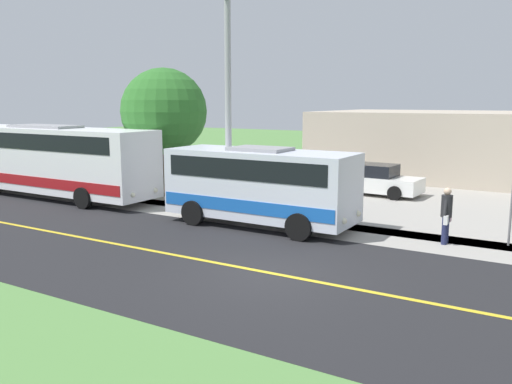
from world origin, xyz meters
The scene contains 11 objects.
ground_plane centered at (0.00, 0.00, 0.00)m, with size 120.00×120.00×0.00m, color #548442.
road_surface centered at (0.00, 0.00, 0.00)m, with size 8.00×100.00×0.01m, color black.
sidewalk centered at (-5.20, 0.00, 0.00)m, with size 2.40×100.00×0.01m, color #9E9991.
parking_lot_surface centered at (-12.40, 3.00, 0.00)m, with size 14.00×36.00×0.01m, color #9E9991.
road_centre_line centered at (0.00, 0.00, 0.01)m, with size 0.16×100.00×0.00m, color gold.
shuttle_bus_front centered at (-4.47, -2.87, 1.55)m, with size 2.58×6.92×2.81m.
transit_bus_rear centered at (-4.52, -14.34, 1.82)m, with size 2.69×11.93×3.31m.
pedestrian_with_bags centered at (-5.31, 3.32, 0.96)m, with size 0.72×0.34×1.78m.
street_light_pole centered at (-4.88, -4.57, 4.52)m, with size 1.97×0.24×8.23m.
parked_car_near centered at (-12.80, -1.54, 0.69)m, with size 2.22×4.50×1.45m.
tree_curbside centered at (-7.40, -9.70, 3.92)m, with size 3.93×3.93×5.90m.
Camera 1 is at (11.53, 6.49, 4.42)m, focal length 37.25 mm.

